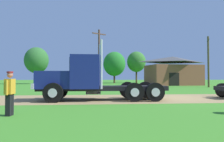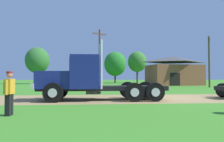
{
  "view_description": "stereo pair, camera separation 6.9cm",
  "coord_description": "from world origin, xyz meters",
  "px_view_note": "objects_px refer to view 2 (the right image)",
  "views": [
    {
      "loc": [
        -5.7,
        -14.28,
        1.46
      ],
      "look_at": [
        -4.55,
        -0.88,
        1.85
      ],
      "focal_mm": 33.67,
      "sensor_mm": 36.0,
      "label": 1
    },
    {
      "loc": [
        -5.63,
        -14.29,
        1.46
      ],
      "look_at": [
        -4.55,
        -0.88,
        1.85
      ],
      "focal_mm": 33.67,
      "sensor_mm": 36.0,
      "label": 2
    }
  ],
  "objects_px": {
    "truck_foreground_white": "(85,80)",
    "shed_building": "(174,71)",
    "visitor_walking_mid": "(9,92)",
    "utility_pole_near": "(100,57)",
    "utility_pole_far": "(209,60)"
  },
  "relations": [
    {
      "from": "shed_building",
      "to": "utility_pole_far",
      "type": "bearing_deg",
      "value": -76.14
    },
    {
      "from": "visitor_walking_mid",
      "to": "utility_pole_far",
      "type": "distance_m",
      "value": 28.69
    },
    {
      "from": "truck_foreground_white",
      "to": "shed_building",
      "type": "height_order",
      "value": "shed_building"
    },
    {
      "from": "visitor_walking_mid",
      "to": "utility_pole_near",
      "type": "bearing_deg",
      "value": 79.59
    },
    {
      "from": "visitor_walking_mid",
      "to": "utility_pole_near",
      "type": "xyz_separation_m",
      "value": [
        3.88,
        21.11,
        3.42
      ]
    },
    {
      "from": "visitor_walking_mid",
      "to": "utility_pole_near",
      "type": "height_order",
      "value": "utility_pole_near"
    },
    {
      "from": "visitor_walking_mid",
      "to": "shed_building",
      "type": "distance_m",
      "value": 33.96
    },
    {
      "from": "truck_foreground_white",
      "to": "utility_pole_near",
      "type": "xyz_separation_m",
      "value": [
        1.27,
        15.97,
        3.02
      ]
    },
    {
      "from": "utility_pole_far",
      "to": "utility_pole_near",
      "type": "bearing_deg",
      "value": 178.39
    },
    {
      "from": "shed_building",
      "to": "truck_foreground_white",
      "type": "bearing_deg",
      "value": -122.16
    },
    {
      "from": "utility_pole_near",
      "to": "utility_pole_far",
      "type": "distance_m",
      "value": 15.79
    },
    {
      "from": "shed_building",
      "to": "visitor_walking_mid",
      "type": "bearing_deg",
      "value": -121.27
    },
    {
      "from": "visitor_walking_mid",
      "to": "utility_pole_far",
      "type": "bearing_deg",
      "value": 46.43
    },
    {
      "from": "visitor_walking_mid",
      "to": "utility_pole_far",
      "type": "xyz_separation_m",
      "value": [
        19.66,
        20.67,
        3.03
      ]
    },
    {
      "from": "shed_building",
      "to": "utility_pole_near",
      "type": "bearing_deg",
      "value": -150.13
    }
  ]
}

